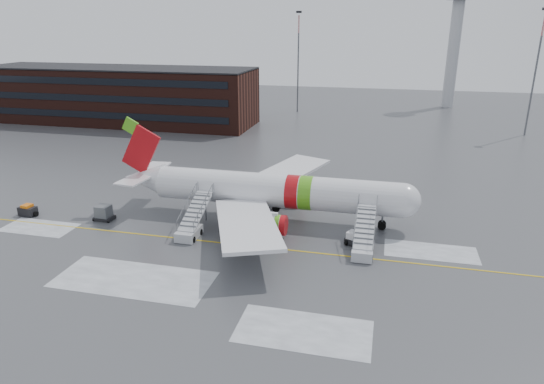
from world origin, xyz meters
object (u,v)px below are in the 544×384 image
(airstair_fwd, at_px, (364,243))
(airstair_aft, at_px, (191,226))
(baggage_tractor, at_px, (28,211))
(uld_container, at_px, (104,213))
(airliner, at_px, (268,191))
(pushback_tug, at_px, (356,239))

(airstair_fwd, bearing_deg, airstair_aft, 180.00)
(airstair_aft, xyz_separation_m, baggage_tractor, (-21.02, 0.77, -0.50))
(airstair_aft, height_order, baggage_tractor, airstair_aft)
(airstair_fwd, xyz_separation_m, uld_container, (-29.61, 1.64, -0.26))
(airstair_aft, bearing_deg, airliner, 43.85)
(baggage_tractor, bearing_deg, airstair_fwd, -1.12)
(airstair_fwd, bearing_deg, pushback_tug, 116.61)
(pushback_tug, height_order, uld_container, uld_container)
(airliner, bearing_deg, baggage_tractor, -168.29)
(airliner, distance_m, airstair_fwd, 13.27)
(airliner, distance_m, uld_container, 19.12)
(baggage_tractor, bearing_deg, airliner, 11.71)
(airstair_fwd, distance_m, baggage_tractor, 39.15)
(airliner, xyz_separation_m, uld_container, (-18.30, -4.90, -2.61))
(airliner, distance_m, airstair_aft, 9.72)
(airstair_fwd, relative_size, baggage_tractor, 2.93)
(pushback_tug, distance_m, uld_container, 28.76)
(pushback_tug, bearing_deg, baggage_tractor, -178.61)
(airstair_fwd, distance_m, uld_container, 29.66)
(airstair_aft, distance_m, baggage_tractor, 21.04)
(baggage_tractor, bearing_deg, airstair_aft, -2.09)
(pushback_tug, height_order, baggage_tractor, pushback_tug)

